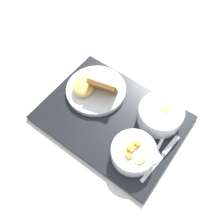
% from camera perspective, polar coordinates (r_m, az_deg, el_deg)
% --- Properties ---
extents(ground_plane, '(4.00, 4.00, 0.00)m').
position_cam_1_polar(ground_plane, '(0.76, -0.00, -1.65)').
color(ground_plane, silver).
extents(serving_tray, '(0.45, 0.34, 0.01)m').
position_cam_1_polar(serving_tray, '(0.76, -0.00, -1.40)').
color(serving_tray, black).
rests_on(serving_tray, ground_plane).
extents(bowl_salad, '(0.13, 0.13, 0.06)m').
position_cam_1_polar(bowl_salad, '(0.67, 5.15, -9.56)').
color(bowl_salad, silver).
rests_on(bowl_salad, serving_tray).
extents(bowl_soup, '(0.14, 0.14, 0.06)m').
position_cam_1_polar(bowl_soup, '(0.73, 11.55, -0.54)').
color(bowl_soup, silver).
rests_on(bowl_soup, serving_tray).
extents(plate_main, '(0.20, 0.20, 0.09)m').
position_cam_1_polar(plate_main, '(0.79, -4.33, 5.62)').
color(plate_main, silver).
rests_on(plate_main, serving_tray).
extents(knife, '(0.04, 0.18, 0.01)m').
position_cam_1_polar(knife, '(0.72, 13.05, -8.94)').
color(knife, silver).
rests_on(knife, serving_tray).
extents(spoon, '(0.04, 0.17, 0.01)m').
position_cam_1_polar(spoon, '(0.71, 10.77, -8.95)').
color(spoon, silver).
rests_on(spoon, serving_tray).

